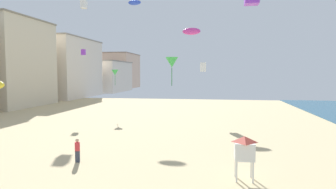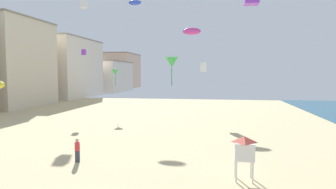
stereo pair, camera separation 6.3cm
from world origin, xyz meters
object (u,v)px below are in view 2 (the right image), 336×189
object	(u,v)px
lifeguard_stand	(244,148)
kite_purple_box	(84,52)
kite_green_delta	(115,72)
kite_blue_parafoil	(135,3)
kite_flyer	(77,149)
kite_magenta_parafoil	(192,31)
kite_green_delta_2	(172,62)
kite_white_box	(203,67)
kite_white_box_2	(84,4)

from	to	relation	value
lifeguard_stand	kite_purple_box	bearing A→B (deg)	126.48
kite_green_delta	kite_blue_parafoil	distance (m)	11.07
kite_flyer	kite_magenta_parafoil	world-z (taller)	kite_magenta_parafoil
kite_blue_parafoil	kite_magenta_parafoil	bearing A→B (deg)	-12.28
kite_green_delta	kite_magenta_parafoil	xyz separation A→B (m)	(10.72, 1.30, 5.72)
kite_green_delta_2	kite_flyer	bearing A→B (deg)	-149.65
kite_white_box	kite_white_box_2	distance (m)	20.78
lifeguard_stand	kite_white_box_2	bearing A→B (deg)	125.02
kite_white_box	kite_flyer	bearing A→B (deg)	-110.64
kite_white_box_2	kite_magenta_parafoil	xyz separation A→B (m)	(16.37, -1.27, -4.61)
kite_flyer	kite_white_box_2	size ratio (longest dim) A/B	1.23
kite_green_delta	kite_blue_parafoil	bearing A→B (deg)	56.91
kite_white_box_2	kite_purple_box	xyz separation A→B (m)	(0.79, -2.19, -7.37)
kite_white_box_2	kite_blue_parafoil	bearing A→B (deg)	4.54
kite_flyer	kite_purple_box	size ratio (longest dim) A/B	2.02
kite_flyer	kite_purple_box	bearing A→B (deg)	-47.06
lifeguard_stand	kite_blue_parafoil	size ratio (longest dim) A/B	1.32
kite_flyer	kite_green_delta	bearing A→B (deg)	-58.37
kite_green_delta_2	kite_white_box	bearing A→B (deg)	84.28
kite_green_delta	kite_green_delta_2	size ratio (longest dim) A/B	1.01
kite_green_delta_2	kite_purple_box	size ratio (longest dim) A/B	2.69
kite_magenta_parafoil	kite_blue_parafoil	bearing A→B (deg)	167.72
lifeguard_stand	kite_green_delta	xyz separation A→B (m)	(-15.70, 23.12, 4.37)
kite_green_delta	kite_magenta_parafoil	size ratio (longest dim) A/B	0.88
kite_green_delta	kite_white_box_2	xyz separation A→B (m)	(-5.65, 2.57, 10.32)
kite_white_box	kite_blue_parafoil	world-z (taller)	kite_blue_parafoil
kite_green_delta_2	kite_blue_parafoil	size ratio (longest dim) A/B	1.13
lifeguard_stand	kite_purple_box	distance (m)	32.08
kite_white_box_2	kite_green_delta_2	distance (m)	27.93
kite_white_box	kite_purple_box	size ratio (longest dim) A/B	1.47
kite_flyer	kite_green_delta	distance (m)	22.58
kite_green_delta_2	kite_blue_parafoil	distance (m)	24.76
kite_green_delta_2	kite_blue_parafoil	world-z (taller)	kite_blue_parafoil
kite_magenta_parafoil	kite_blue_parafoil	world-z (taller)	kite_blue_parafoil
kite_purple_box	kite_green_delta_2	bearing A→B (deg)	-49.50
lifeguard_stand	kite_white_box	size ratio (longest dim) A/B	2.14
kite_purple_box	kite_white_box_2	bearing A→B (deg)	109.78
kite_magenta_parafoil	kite_white_box	bearing A→B (deg)	-50.83
lifeguard_stand	kite_white_box	xyz separation A→B (m)	(-3.25, 22.30, 5.09)
lifeguard_stand	kite_green_delta_2	distance (m)	8.83
kite_purple_box	kite_blue_parafoil	bearing A→B (deg)	22.01
lifeguard_stand	kite_white_box	world-z (taller)	kite_white_box
kite_green_delta	lifeguard_stand	bearing A→B (deg)	-55.83
kite_white_box_2	kite_purple_box	distance (m)	7.73
kite_white_box_2	kite_magenta_parafoil	world-z (taller)	kite_white_box_2
kite_green_delta	kite_white_box_2	world-z (taller)	kite_white_box_2
kite_flyer	lifeguard_stand	xyz separation A→B (m)	(11.01, -1.68, 0.92)
kite_purple_box	kite_magenta_parafoil	bearing A→B (deg)	3.39
kite_flyer	kite_magenta_parafoil	distance (m)	25.98
lifeguard_stand	kite_magenta_parafoil	size ratio (longest dim) A/B	1.02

